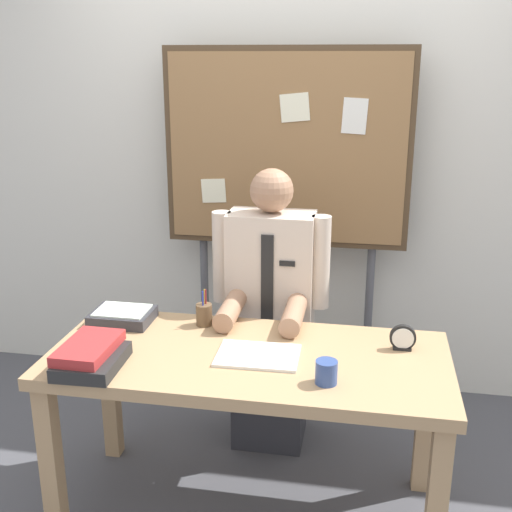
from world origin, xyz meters
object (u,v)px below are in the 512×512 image
object	(u,v)px
paper_tray	(123,316)
desk	(248,376)
person	(270,322)
coffee_mug	(326,372)
bulletin_board	(286,154)
open_notebook	(258,355)
desk_clock	(403,339)
pen_holder	(204,314)
book_stack	(91,356)

from	to	relation	value
paper_tray	desk	bearing A→B (deg)	-19.25
person	coffee_mug	bearing A→B (deg)	-66.60
bulletin_board	paper_tray	world-z (taller)	bulletin_board
desk	open_notebook	world-z (taller)	open_notebook
desk_clock	pen_holder	size ratio (longest dim) A/B	0.65
person	open_notebook	size ratio (longest dim) A/B	4.33
bulletin_board	pen_holder	bearing A→B (deg)	-106.83
person	bulletin_board	bearing A→B (deg)	89.99
book_stack	pen_holder	world-z (taller)	pen_holder
bulletin_board	open_notebook	world-z (taller)	bulletin_board
desk	desk_clock	world-z (taller)	desk_clock
person	paper_tray	world-z (taller)	person
desk	person	world-z (taller)	person
desk	bulletin_board	distance (m)	1.27
open_notebook	paper_tray	distance (m)	0.69
coffee_mug	book_stack	bearing A→B (deg)	-177.94
book_stack	paper_tray	size ratio (longest dim) A/B	1.19
desk	open_notebook	xyz separation A→B (m)	(0.04, -0.02, 0.10)
desk	desk_clock	bearing A→B (deg)	14.03
pen_holder	open_notebook	bearing A→B (deg)	-42.81
book_stack	coffee_mug	world-z (taller)	book_stack
desk_clock	coffee_mug	world-z (taller)	desk_clock
bulletin_board	paper_tray	bearing A→B (deg)	-125.97
paper_tray	book_stack	bearing A→B (deg)	-84.24
pen_holder	bulletin_board	bearing A→B (deg)	73.17
open_notebook	coffee_mug	bearing A→B (deg)	-30.15
book_stack	coffee_mug	size ratio (longest dim) A/B	3.57
book_stack	desk_clock	distance (m)	1.21
open_notebook	pen_holder	xyz separation A→B (m)	(-0.28, 0.26, 0.04)
desk	open_notebook	size ratio (longest dim) A/B	4.93
pen_holder	coffee_mug	bearing A→B (deg)	-37.09
desk_clock	pen_holder	world-z (taller)	pen_holder
person	book_stack	xyz separation A→B (m)	(-0.56, -0.77, 0.14)
desk	paper_tray	bearing A→B (deg)	160.75
coffee_mug	paper_tray	xyz separation A→B (m)	(-0.92, 0.39, -0.02)
bulletin_board	pen_holder	xyz separation A→B (m)	(-0.24, -0.80, -0.58)
person	open_notebook	world-z (taller)	person
pen_holder	paper_tray	bearing A→B (deg)	-174.91
open_notebook	desk_clock	distance (m)	0.58
desk_clock	paper_tray	distance (m)	1.20
book_stack	desk_clock	bearing A→B (deg)	17.32
person	bulletin_board	size ratio (longest dim) A/B	0.72
desk_clock	pen_holder	distance (m)	0.84
open_notebook	desk_clock	bearing A→B (deg)	16.96
desk_clock	coffee_mug	distance (m)	0.43
person	bulletin_board	xyz separation A→B (m)	(0.00, 0.49, 0.73)
bulletin_board	book_stack	world-z (taller)	bulletin_board
bulletin_board	pen_holder	distance (m)	1.02
book_stack	open_notebook	xyz separation A→B (m)	(0.60, 0.19, -0.04)
desk	pen_holder	size ratio (longest dim) A/B	9.79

